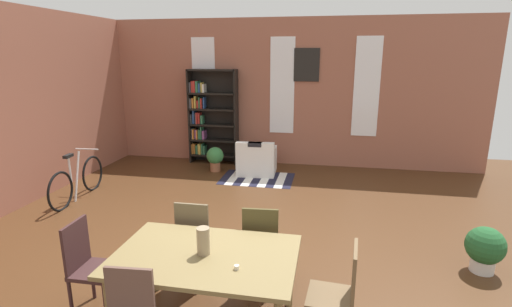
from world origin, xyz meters
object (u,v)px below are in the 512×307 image
Objects in this scene: vase_on_table at (203,241)px; dining_chair_head_right at (339,292)px; dining_chair_head_left at (89,264)px; dining_chair_far_left at (196,236)px; armchair_white at (257,161)px; bicycle_second at (77,181)px; dining_chair_far_right at (261,242)px; potted_plant_corner at (485,248)px; bookshelf_tall at (209,116)px; potted_plant_by_shelf at (215,157)px; dining_table at (206,262)px.

vase_on_table is 0.27× the size of dining_chair_head_right.
dining_chair_head_left is 1.13m from dining_chair_far_left.
armchair_white is 0.50× the size of bicycle_second.
dining_chair_head_right is at bearing -0.27° from vase_on_table.
dining_chair_head_right is (2.40, -0.00, 0.00)m from dining_chair_head_left.
armchair_white is at bearing 95.09° from vase_on_table.
bicycle_second is at bearing 127.26° from dining_chair_head_left.
dining_chair_far_right is 1.70× the size of potted_plant_corner.
bookshelf_tall is at bearing 113.69° from dining_chair_far_right.
dining_chair_far_right is 4.44m from potted_plant_by_shelf.
bookshelf_tall is at bearing 95.31° from dining_chair_head_left.
dining_chair_far_left is 3.37m from potted_plant_corner.
dining_chair_far_left reaches higher than dining_table.
dining_chair_head_left is 1.00× the size of dining_chair_far_left.
dining_chair_head_right is at bearing -43.04° from dining_chair_far_right.
dining_chair_head_left is (-1.20, -0.00, -0.16)m from dining_table.
vase_on_table is 0.93m from dining_chair_far_right.
bookshelf_tall is (-2.09, 4.77, 0.59)m from dining_chair_far_right.
bicycle_second is (-2.84, -2.09, 0.06)m from armchair_white.
bookshelf_tall is (-2.92, 5.54, 0.59)m from dining_chair_head_right.
bookshelf_tall reaches higher than dining_table.
dining_chair_head_right is 1.13× the size of armchair_white.
bicycle_second is (-1.57, -2.79, -0.77)m from bookshelf_tall.
dining_table is 1.21m from dining_chair_head_left.
armchair_white is at bearing 95.27° from dining_table.
potted_plant_by_shelf is at bearing -64.57° from bookshelf_tall.
vase_on_table is 0.27× the size of dining_chair_head_left.
bicycle_second is 2.83m from potted_plant_by_shelf.
dining_chair_head_right reaches higher than potted_plant_corner.
dining_chair_head_left reaches higher than potted_plant_corner.
bookshelf_tall reaches higher than bicycle_second.
armchair_white is at bearing 81.10° from dining_chair_head_left.
dining_table is 1.74× the size of dining_chair_far_left.
bicycle_second is at bearing 140.18° from dining_table.
potted_plant_by_shelf is 5.43m from potted_plant_corner.
vase_on_table is 0.15× the size of bicycle_second.
dining_chair_head_left is 3.45m from bicycle_second.
dining_chair_far_left is at bearing 42.65° from dining_chair_head_left.
potted_plant_by_shelf is 0.96× the size of potted_plant_corner.
bookshelf_tall reaches higher than dining_chair_head_right.
bicycle_second is (-3.27, 2.74, -0.54)m from vase_on_table.
potted_plant_by_shelf is at bearing 179.66° from armchair_white.
vase_on_table is at bearing 0.07° from dining_chair_head_left.
bicycle_second is at bearing -119.38° from bookshelf_tall.
armchair_white is at bearing 91.03° from dining_chair_far_left.
dining_chair_head_left is at bearing -84.69° from bookshelf_tall.
dining_table is 3.08× the size of potted_plant_by_shelf.
armchair_white is 4.72m from potted_plant_corner.
dining_chair_head_right is at bearing -61.90° from potted_plant_by_shelf.
dining_table is 1.74× the size of dining_chair_head_right.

